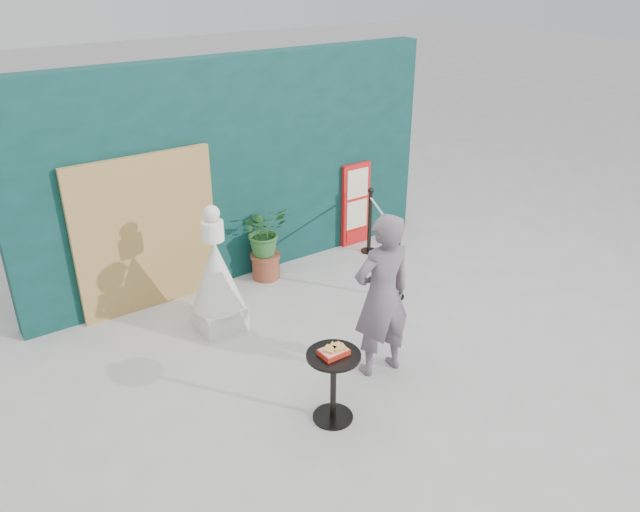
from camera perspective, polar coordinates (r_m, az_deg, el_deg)
The scene contains 10 objects.
ground at distance 6.86m, azimuth 5.87°, elevation -11.17°, with size 60.00×60.00×0.00m, color #ADAAA5.
back_wall at distance 8.51m, azimuth -7.62°, elevation 7.76°, with size 6.00×0.30×3.00m, color #0A2D28.
bamboo_fence at distance 8.00m, azimuth -15.57°, elevation 1.95°, with size 1.80×0.08×2.00m, color tan.
woman at distance 6.51m, azimuth 5.69°, elevation -3.67°, with size 0.67×0.44×1.84m, color #60535C.
menu_board at distance 9.61m, azimuth 3.29°, elevation 4.72°, with size 0.50×0.07×1.30m.
statue at distance 7.47m, azimuth -9.42°, elevation -2.15°, with size 0.62×0.62×1.59m.
cafe_table at distance 6.04m, azimuth 1.23°, elevation -10.94°, with size 0.52×0.52×0.75m.
food_basket at distance 5.88m, azimuth 1.26°, elevation -8.66°, with size 0.26×0.19×0.11m.
planter at distance 8.57m, azimuth -5.09°, elevation 1.71°, with size 0.63×0.54×1.07m.
stanchion_barrier at distance 8.77m, azimuth 5.73°, elevation 1.35°, with size 0.84×1.54×1.03m.
Camera 1 is at (-3.68, -4.06, 4.12)m, focal length 35.00 mm.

